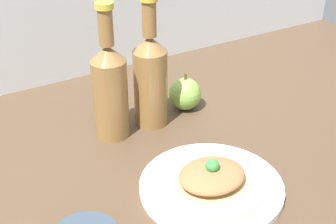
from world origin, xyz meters
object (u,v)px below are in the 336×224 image
at_px(plate, 211,186).
at_px(plated_food, 212,177).
at_px(cider_bottle_left, 110,88).
at_px(apple, 185,94).
at_px(cider_bottle_right, 150,77).

xyz_separation_m(plate, plated_food, (0.00, 0.00, 0.02)).
relative_size(plated_food, cider_bottle_left, 0.67).
distance_m(plate, apple, 0.31).
relative_size(plated_food, cider_bottle_right, 0.67).
bearing_deg(plate, cider_bottle_left, 105.78).
relative_size(cider_bottle_left, cider_bottle_right, 1.00).
xyz_separation_m(plate, apple, (0.12, 0.28, 0.03)).
bearing_deg(cider_bottle_right, cider_bottle_left, 180.00).
bearing_deg(apple, cider_bottle_right, -170.92).
bearing_deg(plate, cider_bottle_right, 85.46).
distance_m(cider_bottle_left, cider_bottle_right, 0.10).
bearing_deg(cider_bottle_right, apple, 9.08).
relative_size(plate, cider_bottle_right, 0.90).
relative_size(cider_bottle_right, apple, 3.20).
xyz_separation_m(plate, cider_bottle_right, (0.02, 0.26, 0.11)).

